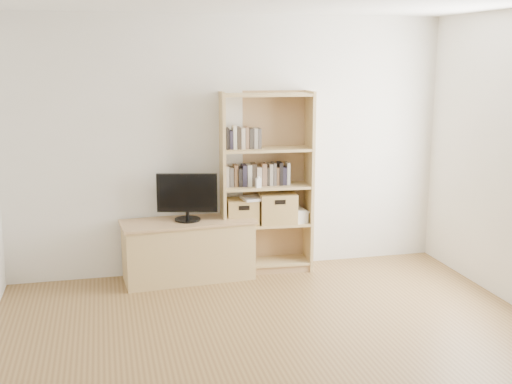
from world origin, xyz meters
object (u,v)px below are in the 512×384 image
object	(u,v)px
tv_stand	(188,251)
television	(187,197)
baby_monitor	(258,183)
basket_right	(277,208)
basket_left	(243,212)
laptop	(258,198)
bookshelf	(266,183)

from	to	relation	value
tv_stand	television	world-z (taller)	television
tv_stand	baby_monitor	bearing A→B (deg)	-6.40
television	basket_right	xyz separation A→B (m)	(0.93, 0.06, -0.17)
baby_monitor	basket_left	size ratio (longest dim) A/B	0.31
laptop	baby_monitor	bearing A→B (deg)	-110.77
baby_monitor	basket_right	distance (m)	0.37
basket_right	tv_stand	bearing A→B (deg)	-172.06
bookshelf	baby_monitor	xyz separation A→B (m)	(-0.11, -0.10, 0.03)
tv_stand	basket_left	bearing A→B (deg)	3.60
basket_left	basket_right	xyz separation A→B (m)	(0.36, -0.02, 0.03)
tv_stand	laptop	xyz separation A→B (m)	(0.73, 0.06, 0.49)
bookshelf	basket_left	world-z (taller)	bookshelf
tv_stand	baby_monitor	distance (m)	0.98
basket_right	bookshelf	bearing A→B (deg)	178.43
baby_monitor	basket_left	xyz separation A→B (m)	(-0.14, 0.11, -0.31)
baby_monitor	basket_right	size ratio (longest dim) A/B	0.26
bookshelf	basket_left	xyz separation A→B (m)	(-0.25, 0.01, -0.28)
tv_stand	laptop	world-z (taller)	laptop
television	laptop	size ratio (longest dim) A/B	1.79
basket_left	bookshelf	bearing A→B (deg)	3.77
tv_stand	television	xyz separation A→B (m)	(-0.00, 0.00, 0.55)
basket_left	basket_right	distance (m)	0.36
television	basket_left	world-z (taller)	television
tv_stand	laptop	distance (m)	0.89
tv_stand	baby_monitor	size ratio (longest dim) A/B	13.31
television	baby_monitor	size ratio (longest dim) A/B	6.23
basket_left	basket_right	size ratio (longest dim) A/B	0.83
baby_monitor	laptop	distance (m)	0.19
tv_stand	basket_left	xyz separation A→B (m)	(0.58, 0.08, 0.35)
baby_monitor	television	bearing A→B (deg)	167.60
tv_stand	basket_left	size ratio (longest dim) A/B	4.07
basket_right	television	bearing A→B (deg)	-172.06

